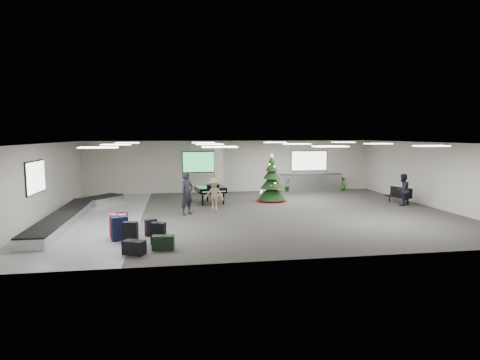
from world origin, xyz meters
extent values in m
plane|color=#34312F|center=(0.00, 0.00, 0.00)|extent=(18.00, 18.00, 0.00)
cube|color=#BAB3AA|center=(0.00, 7.00, 1.60)|extent=(18.00, 0.02, 3.20)
cube|color=#BAB3AA|center=(0.00, -7.00, 1.60)|extent=(18.00, 0.02, 3.20)
cube|color=#BAB3AA|center=(-9.00, 0.00, 1.60)|extent=(0.02, 14.00, 3.20)
cube|color=#BAB3AA|center=(9.00, 0.00, 1.60)|extent=(0.02, 14.00, 3.20)
cube|color=silver|center=(0.00, 0.00, 3.20)|extent=(18.00, 14.00, 0.02)
cube|color=slate|center=(-7.00, 0.00, 0.00)|extent=(4.00, 14.00, 0.01)
cube|color=#ADA69E|center=(-1.00, 5.60, 1.60)|extent=(0.50, 0.50, 3.20)
cube|color=green|center=(-2.00, 6.95, 1.90)|extent=(2.20, 0.08, 1.30)
cube|color=white|center=(5.00, 6.95, 1.90)|extent=(2.40, 0.08, 1.30)
cube|color=white|center=(-8.95, -1.00, 1.90)|extent=(0.08, 2.10, 1.30)
cube|color=white|center=(-6.00, -4.00, 3.14)|extent=(1.20, 0.60, 0.04)
cube|color=white|center=(-6.00, 0.00, 3.14)|extent=(1.20, 0.60, 0.04)
cube|color=white|center=(-6.00, 4.00, 3.14)|extent=(1.20, 0.60, 0.04)
cube|color=white|center=(-2.00, -4.00, 3.14)|extent=(1.20, 0.60, 0.04)
cube|color=white|center=(-2.00, 0.00, 3.14)|extent=(1.20, 0.60, 0.04)
cube|color=white|center=(-2.00, 4.00, 3.14)|extent=(1.20, 0.60, 0.04)
cube|color=white|center=(2.00, -4.00, 3.14)|extent=(1.20, 0.60, 0.04)
cube|color=white|center=(2.00, 0.00, 3.14)|extent=(1.20, 0.60, 0.04)
cube|color=white|center=(2.00, 4.00, 3.14)|extent=(1.20, 0.60, 0.04)
cube|color=white|center=(6.00, -4.00, 3.14)|extent=(1.20, 0.60, 0.04)
cube|color=white|center=(6.00, 0.00, 3.14)|extent=(1.20, 0.60, 0.04)
cube|color=white|center=(6.00, 4.00, 3.14)|extent=(1.20, 0.60, 0.04)
cube|color=silver|center=(-8.00, -1.00, 0.19)|extent=(1.00, 8.00, 0.38)
cube|color=black|center=(-8.00, -1.00, 0.40)|extent=(0.95, 7.90, 0.05)
cube|color=silver|center=(-7.20, 3.60, 0.19)|extent=(1.97, 2.21, 0.38)
cube|color=black|center=(-7.20, 3.60, 0.40)|extent=(1.87, 2.10, 0.05)
cube|color=silver|center=(5.00, 6.65, 0.53)|extent=(4.00, 0.60, 1.05)
cube|color=#2C2D2F|center=(5.00, 6.65, 1.06)|extent=(4.05, 0.65, 0.04)
cube|color=black|center=(-5.01, -4.44, 0.36)|extent=(0.50, 0.33, 0.72)
cube|color=black|center=(-5.01, -4.44, 0.73)|extent=(0.06, 0.16, 0.02)
cube|color=black|center=(-4.10, -4.71, 0.36)|extent=(0.52, 0.40, 0.72)
cube|color=black|center=(-4.10, -4.71, 0.73)|extent=(0.09, 0.15, 0.02)
cube|color=#F5206F|center=(-5.52, -3.56, 0.40)|extent=(0.57, 0.40, 0.81)
cube|color=black|center=(-5.52, -3.56, 0.82)|extent=(0.07, 0.18, 0.02)
cube|color=black|center=(-4.41, -3.54, 0.30)|extent=(0.45, 0.37, 0.59)
cube|color=black|center=(-4.41, -3.54, 0.60)|extent=(0.09, 0.13, 0.02)
cube|color=black|center=(-5.42, -4.02, 0.41)|extent=(0.60, 0.47, 0.82)
cube|color=black|center=(-5.42, -4.02, 0.83)|extent=(0.10, 0.18, 0.02)
cube|color=black|center=(-3.94, -5.36, 0.22)|extent=(0.70, 0.41, 0.44)
cube|color=black|center=(-3.94, -5.36, 0.45)|extent=(0.06, 0.20, 0.02)
cube|color=black|center=(-5.55, -2.38, 0.32)|extent=(0.43, 0.25, 0.64)
cube|color=black|center=(-5.55, -2.38, 0.65)|extent=(0.03, 0.15, 0.02)
cube|color=black|center=(-4.78, -5.74, 0.21)|extent=(0.73, 0.60, 0.42)
cube|color=black|center=(-4.78, -5.74, 0.43)|extent=(0.12, 0.21, 0.02)
cone|color=maroon|center=(1.57, 3.01, 0.06)|extent=(1.80, 1.80, 0.11)
cylinder|color=#3F2819|center=(1.57, 3.01, 0.24)|extent=(0.11, 0.11, 0.47)
cone|color=black|center=(1.57, 3.01, 0.52)|extent=(1.52, 1.52, 0.85)
cone|color=black|center=(1.57, 3.01, 1.09)|extent=(1.23, 1.23, 0.76)
cone|color=black|center=(1.57, 3.01, 1.56)|extent=(0.95, 0.95, 0.66)
cone|color=black|center=(1.57, 3.01, 1.94)|extent=(0.66, 0.66, 0.57)
cone|color=black|center=(1.57, 3.01, 2.27)|extent=(0.38, 0.38, 0.43)
cone|color=#FFE566|center=(1.57, 3.01, 2.48)|extent=(0.15, 0.15, 0.17)
cube|color=black|center=(-1.74, 2.96, 0.75)|extent=(1.63, 1.78, 0.26)
cube|color=black|center=(-1.61, 2.10, 0.67)|extent=(1.35, 0.46, 0.09)
cube|color=white|center=(-1.61, 2.08, 0.73)|extent=(1.19, 0.30, 0.02)
cube|color=black|center=(-1.65, 2.33, 0.93)|extent=(0.64, 0.12, 0.20)
cylinder|color=black|center=(-2.19, 2.25, 0.31)|extent=(0.09, 0.09, 0.62)
cylinder|color=black|center=(-1.11, 2.41, 0.31)|extent=(0.09, 0.09, 0.62)
cylinder|color=black|center=(-1.83, 3.59, 0.31)|extent=(0.09, 0.09, 0.62)
cube|color=black|center=(7.84, 1.15, 0.38)|extent=(0.88, 1.43, 0.05)
cylinder|color=black|center=(7.84, 0.61, 0.18)|extent=(0.05, 0.05, 0.36)
cylinder|color=black|center=(7.84, 1.69, 0.18)|extent=(0.05, 0.05, 0.36)
cube|color=black|center=(8.05, 1.15, 0.63)|extent=(0.50, 1.29, 0.45)
imported|color=black|center=(-3.02, 0.09, 0.96)|extent=(0.82, 0.81, 1.91)
imported|color=#8B7456|center=(-1.73, 0.95, 0.76)|extent=(1.14, 0.97, 1.53)
imported|color=black|center=(7.81, 0.71, 0.81)|extent=(0.96, 0.87, 1.61)
imported|color=#163F14|center=(3.43, 6.43, 0.42)|extent=(0.58, 0.55, 0.83)
imported|color=#163F14|center=(7.06, 6.45, 0.44)|extent=(0.68, 0.68, 0.87)
camera|label=1|loc=(-3.53, -17.74, 3.55)|focal=30.00mm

